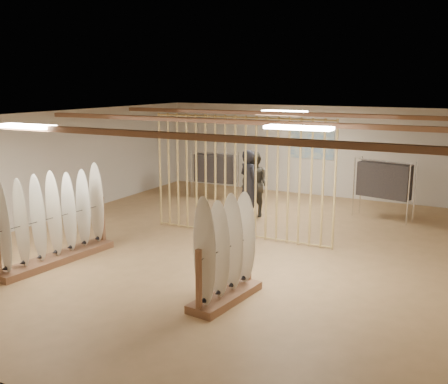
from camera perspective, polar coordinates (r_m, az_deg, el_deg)
The scene contains 14 objects.
floor at distance 11.59m, azimuth 0.00°, elevation -5.81°, with size 12.00×12.00×0.00m, color #A47C4F.
ceiling at distance 11.06m, azimuth 0.00°, elevation 8.13°, with size 12.00×12.00×0.00m, color gray.
wall_back at distance 16.73m, azimuth 9.58°, elevation 4.46°, with size 12.00×12.00×0.00m, color beige.
wall_left at distance 14.23m, azimuth -18.17°, elevation 2.72°, with size 12.00×12.00×0.00m, color beige.
ceiling_slats at distance 11.07m, azimuth 0.00°, elevation 7.72°, with size 9.50×6.12×0.10m, color brown.
light_panels at distance 11.07m, azimuth 0.00°, elevation 7.82°, with size 1.20×0.35×0.06m, color white.
bamboo_partition at distance 11.95m, azimuth 1.78°, elevation 1.64°, with size 4.45×0.05×2.78m.
poster at distance 16.69m, azimuth 9.58°, elevation 5.13°, with size 1.40×0.03×0.90m, color #3068AB.
rack_left at distance 10.88m, azimuth -17.91°, elevation -4.12°, with size 0.77×2.67×1.84m.
rack_right at distance 8.58m, azimuth 0.16°, elevation -8.02°, with size 0.67×1.60×1.80m.
clothing_rack_a at distance 15.84m, azimuth -0.98°, elevation 2.58°, with size 1.37×0.47×1.47m.
clothing_rack_b at distance 14.17m, azimuth 17.03°, elevation 1.22°, with size 1.44×0.66×1.58m.
shopper_a at distance 13.66m, azimuth 2.73°, elevation 1.35°, with size 0.75×0.51×2.05m, color #212128.
shopper_b at distance 13.88m, azimuth 3.33°, elevation 1.33°, with size 0.95×0.74×1.97m, color #3D382F.
Camera 1 is at (5.10, -9.79, 3.54)m, focal length 42.00 mm.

